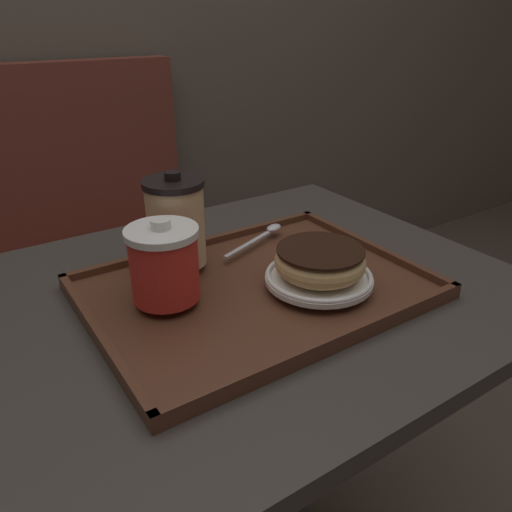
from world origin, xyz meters
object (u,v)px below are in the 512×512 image
at_px(donut_chocolate_glazed, 320,261).
at_px(spoon, 266,233).
at_px(coffee_cup_rear, 176,222).
at_px(coffee_cup_front, 165,264).

height_order(donut_chocolate_glazed, spoon, donut_chocolate_glazed).
height_order(coffee_cup_rear, donut_chocolate_glazed, coffee_cup_rear).
xyz_separation_m(coffee_cup_rear, donut_chocolate_glazed, (0.15, -0.18, -0.04)).
bearing_deg(coffee_cup_rear, donut_chocolate_glazed, -49.67).
relative_size(coffee_cup_rear, donut_chocolate_glazed, 1.11).
distance_m(coffee_cup_rear, donut_chocolate_glazed, 0.23).
bearing_deg(coffee_cup_front, donut_chocolate_glazed, -20.90).
xyz_separation_m(coffee_cup_front, spoon, (0.24, 0.11, -0.05)).
xyz_separation_m(coffee_cup_front, coffee_cup_rear, (0.06, 0.10, 0.02)).
height_order(coffee_cup_front, spoon, coffee_cup_front).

